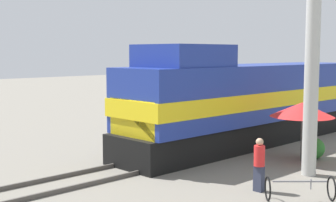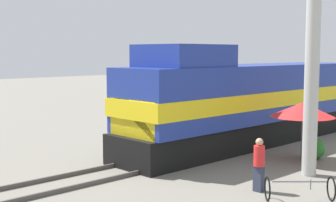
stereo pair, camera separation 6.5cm
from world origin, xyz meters
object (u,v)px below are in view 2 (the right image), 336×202
person_bystander (259,163)px  bicycle (299,188)px  vendor_umbrella (302,110)px  locomotive (246,102)px  utility_pole (313,30)px

person_bystander → bicycle: (1.36, 0.08, -0.53)m
vendor_umbrella → bicycle: (2.61, -4.52, -1.68)m
vendor_umbrella → locomotive: bearing=161.9°
utility_pole → vendor_umbrella: bearing=127.4°
bicycle → locomotive: bearing=1.2°
vendor_umbrella → bicycle: bearing=-60.0°
locomotive → bicycle: (6.20, -5.70, -1.64)m
utility_pole → person_bystander: 5.04m
locomotive → utility_pole: (4.92, -2.91, 3.02)m
bicycle → vendor_umbrella: bearing=-16.2°
utility_pole → person_bystander: (-0.08, -2.88, -4.13)m
utility_pole → person_bystander: size_ratio=5.97×
utility_pole → vendor_umbrella: 3.69m
person_bystander → bicycle: size_ratio=0.89×
vendor_umbrella → bicycle: size_ratio=1.33×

